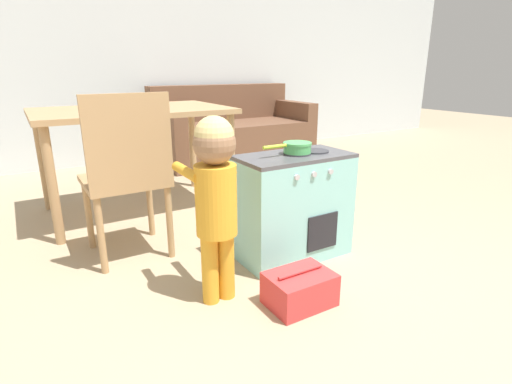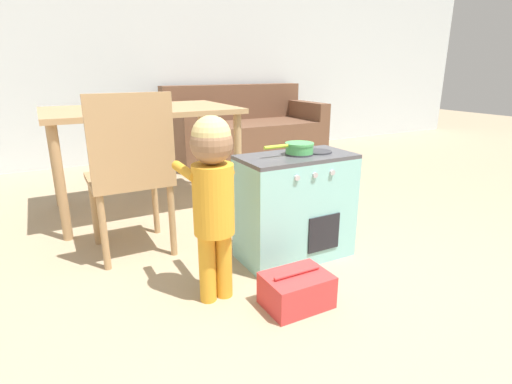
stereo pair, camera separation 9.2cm
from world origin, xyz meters
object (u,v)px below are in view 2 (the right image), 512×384
(play_kitchen, at_px, (295,207))
(couch, at_px, (244,132))
(dining_table, at_px, (141,120))
(child_figure, at_px, (213,185))
(dining_chair_near, at_px, (130,172))
(toy_pot, at_px, (299,147))
(toy_basket, at_px, (297,290))

(play_kitchen, distance_m, couch, 2.59)
(dining_table, bearing_deg, child_figure, -91.37)
(play_kitchen, bearing_deg, dining_chair_near, 150.63)
(child_figure, xyz_separation_m, couch, (1.46, 2.62, -0.24))
(play_kitchen, distance_m, toy_pot, 0.33)
(toy_basket, height_order, dining_chair_near, dining_chair_near)
(toy_pot, relative_size, child_figure, 0.34)
(toy_pot, distance_m, dining_table, 1.32)
(child_figure, height_order, toy_basket, child_figure)
(dining_chair_near, xyz_separation_m, couch, (1.68, 2.00, -0.18))
(toy_pot, height_order, dining_table, dining_table)
(toy_pot, bearing_deg, dining_chair_near, 150.99)
(toy_basket, distance_m, dining_chair_near, 1.07)
(couch, bearing_deg, dining_chair_near, -129.99)
(play_kitchen, height_order, toy_basket, play_kitchen)
(play_kitchen, distance_m, dining_table, 1.36)
(toy_basket, height_order, couch, couch)
(toy_pot, height_order, child_figure, child_figure)
(play_kitchen, relative_size, child_figure, 0.73)
(play_kitchen, distance_m, toy_basket, 0.54)
(toy_basket, bearing_deg, couch, 67.67)
(toy_basket, xyz_separation_m, dining_table, (-0.26, 1.62, 0.58))
(play_kitchen, xyz_separation_m, dining_table, (-0.52, 1.20, 0.37))
(dining_table, bearing_deg, couch, 40.74)
(toy_pot, height_order, couch, couch)
(play_kitchen, relative_size, toy_pot, 2.14)
(toy_basket, xyz_separation_m, couch, (1.17, 2.85, 0.22))
(dining_chair_near, bearing_deg, toy_basket, -59.27)
(dining_chair_near, height_order, couch, dining_chair_near)
(dining_chair_near, bearing_deg, toy_pot, -29.01)
(play_kitchen, relative_size, toy_basket, 2.13)
(child_figure, bearing_deg, dining_table, 88.63)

